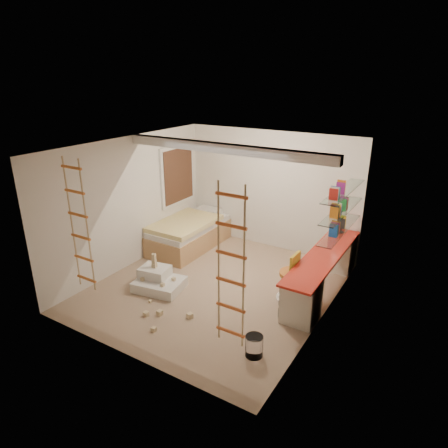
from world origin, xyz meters
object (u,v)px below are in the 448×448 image
Objects in this scene: bed at (189,233)px; desk at (323,271)px; play_platform at (158,281)px; swivel_chair at (292,284)px.

desk is at bearing -6.49° from bed.
play_platform is at bearing -150.91° from desk.
desk is 1.40× the size of bed.
desk is 0.66m from swivel_chair.
swivel_chair is 0.95× the size of play_platform.
play_platform is (0.60, -1.81, -0.18)m from bed.
swivel_chair is at bearing -17.99° from bed.
bed is (-3.20, 0.36, -0.07)m from desk.
desk is at bearing 59.25° from swivel_chair.
swivel_chair is (2.86, -0.93, 0.00)m from bed.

